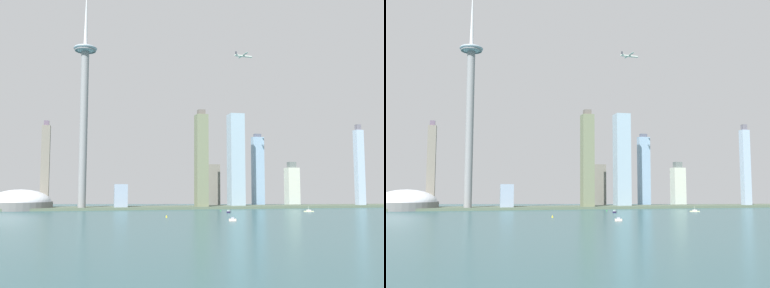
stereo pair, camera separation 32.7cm
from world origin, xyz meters
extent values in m
cube|color=#53634E|center=(0.00, 483.59, 1.95)|extent=(754.88, 78.94, 3.91)
cylinder|color=gray|center=(-215.73, 465.88, 131.32)|extent=(12.52, 12.52, 262.64)
ellipsoid|color=#8FA1AE|center=(-215.73, 465.88, 262.64)|extent=(37.96, 37.96, 10.40)
torus|color=gray|center=(-215.73, 465.88, 258.99)|extent=(34.34, 34.34, 2.08)
cone|color=silver|center=(-215.73, 465.88, 319.87)|extent=(6.26, 6.26, 104.06)
cylinder|color=slate|center=(-310.61, 490.06, 6.47)|extent=(99.81, 99.81, 12.94)
ellipsoid|color=silver|center=(-310.61, 490.06, 12.94)|extent=(94.81, 94.81, 39.14)
cube|color=#84A5C3|center=(115.67, 546.82, 67.05)|extent=(22.31, 13.57, 134.10)
cube|color=#525769|center=(115.67, 546.82, 137.39)|extent=(13.39, 8.14, 6.57)
cube|color=#9FB4CB|center=(289.12, 472.69, 72.02)|extent=(14.92, 13.12, 144.04)
cube|color=slate|center=(289.12, 472.69, 149.39)|extent=(8.95, 7.87, 10.69)
cube|color=beige|center=(200.76, 574.56, 38.21)|extent=(24.69, 23.11, 76.43)
cube|color=slate|center=(200.76, 574.56, 82.37)|extent=(14.82, 13.87, 11.89)
cube|color=#93AEC1|center=(53.86, 497.88, 84.68)|extent=(26.21, 26.12, 169.37)
cube|color=#6D7558|center=(-20.22, 462.84, 79.80)|extent=(19.47, 22.72, 159.61)
cube|color=#635C55|center=(-20.22, 462.84, 163.89)|extent=(11.68, 13.63, 8.56)
cube|color=gray|center=(-275.00, 495.15, 68.48)|extent=(13.17, 14.50, 136.97)
cube|color=#655368|center=(-275.00, 495.15, 141.01)|extent=(7.90, 8.70, 8.09)
cube|color=slate|center=(32.58, 573.17, 40.57)|extent=(24.59, 15.28, 81.13)
cube|color=#8FA1BA|center=(-154.20, 469.74, 20.50)|extent=(21.36, 15.95, 41.00)
cube|color=beige|center=(108.50, 333.95, 0.60)|extent=(14.65, 7.84, 1.21)
cube|color=silver|center=(108.50, 333.95, 2.07)|extent=(6.74, 4.53, 1.72)
cylinder|color=silver|center=(108.50, 333.95, 5.66)|extent=(0.24, 0.24, 5.47)
cube|color=#181432|center=(-13.60, 337.64, 0.93)|extent=(10.51, 17.11, 1.85)
cube|color=#90A6A3|center=(-13.60, 337.64, 2.79)|extent=(5.74, 7.98, 1.88)
cube|color=beige|center=(-62.08, 177.13, 1.11)|extent=(7.99, 5.01, 2.23)
cube|color=#8E97A9|center=(-62.08, 177.13, 3.11)|extent=(3.75, 2.86, 1.76)
cone|color=green|center=(-12.05, 379.37, 1.09)|extent=(1.19, 1.19, 2.17)
cone|color=yellow|center=(-118.38, 251.58, 1.49)|extent=(2.00, 2.00, 2.99)
cylinder|color=silver|center=(35.82, 405.58, 250.17)|extent=(30.13, 5.90, 3.07)
sphere|color=silver|center=(50.74, 407.00, 250.17)|extent=(3.07, 3.07, 3.07)
cube|color=silver|center=(35.82, 405.58, 251.55)|extent=(6.56, 33.92, 0.50)
cube|color=silver|center=(23.29, 404.38, 250.63)|extent=(3.47, 11.99, 0.40)
cube|color=#2D333D|center=(23.29, 404.38, 254.21)|extent=(2.40, 0.72, 5.00)
camera|label=1|loc=(-214.90, -274.14, 33.05)|focal=42.17mm
camera|label=2|loc=(-214.58, -274.22, 33.05)|focal=42.17mm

